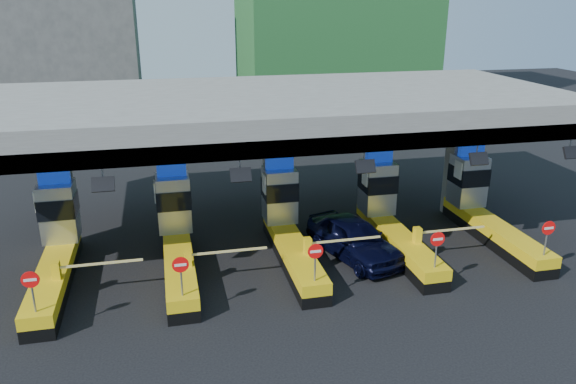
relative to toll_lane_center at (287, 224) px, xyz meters
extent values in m
plane|color=black|center=(0.00, -0.28, -1.40)|extent=(120.00, 120.00, 0.00)
cube|color=slate|center=(0.00, 2.72, 4.85)|extent=(28.00, 12.00, 1.50)
cube|color=#4C4C49|center=(0.00, -2.98, 4.45)|extent=(28.00, 0.60, 0.70)
cube|color=slate|center=(-10.00, 2.72, 1.35)|extent=(1.00, 1.00, 5.50)
cube|color=slate|center=(0.00, 2.72, 1.35)|extent=(1.00, 1.00, 5.50)
cube|color=slate|center=(10.00, 2.72, 1.35)|extent=(1.00, 1.00, 5.50)
cylinder|color=slate|center=(-7.50, -2.98, 3.85)|extent=(0.06, 0.06, 0.50)
cube|color=black|center=(-7.50, -3.18, 3.50)|extent=(0.80, 0.38, 0.54)
cylinder|color=slate|center=(-2.50, -2.98, 3.85)|extent=(0.06, 0.06, 0.50)
cube|color=black|center=(-2.50, -3.18, 3.50)|extent=(0.80, 0.38, 0.54)
cylinder|color=slate|center=(2.50, -2.98, 3.85)|extent=(0.06, 0.06, 0.50)
cube|color=black|center=(2.50, -3.18, 3.50)|extent=(0.80, 0.38, 0.54)
cylinder|color=slate|center=(7.50, -2.98, 3.85)|extent=(0.06, 0.06, 0.50)
cube|color=black|center=(7.50, -3.18, 3.50)|extent=(0.80, 0.38, 0.54)
cylinder|color=slate|center=(12.00, -2.98, 3.85)|extent=(0.06, 0.06, 0.50)
cube|color=black|center=(12.00, -3.18, 3.50)|extent=(0.80, 0.38, 0.54)
cube|color=black|center=(-10.00, -1.28, -1.15)|extent=(1.20, 8.00, 0.50)
cube|color=#E5B70C|center=(-10.00, -1.28, -0.65)|extent=(1.20, 8.00, 0.50)
cube|color=#9EA3A8|center=(-10.00, 1.52, 0.90)|extent=(1.50, 1.50, 2.60)
cube|color=black|center=(-10.00, 1.50, 1.20)|extent=(1.56, 1.56, 0.90)
cube|color=#0C2DBF|center=(-10.00, 1.52, 2.48)|extent=(1.30, 0.35, 0.55)
cube|color=white|center=(-10.80, 1.22, 1.60)|extent=(0.06, 0.70, 0.90)
cylinder|color=slate|center=(-10.00, -4.88, 0.25)|extent=(0.07, 0.07, 1.30)
cylinder|color=red|center=(-10.00, -4.91, 0.85)|extent=(0.60, 0.04, 0.60)
cube|color=white|center=(-10.00, -4.93, 0.85)|extent=(0.42, 0.02, 0.10)
cube|color=#E5B70C|center=(-9.65, -2.48, -0.05)|extent=(0.30, 0.35, 0.70)
cube|color=white|center=(-8.00, -2.48, 0.05)|extent=(3.20, 0.08, 0.08)
cube|color=black|center=(-5.00, -1.28, -1.15)|extent=(1.20, 8.00, 0.50)
cube|color=#E5B70C|center=(-5.00, -1.28, -0.65)|extent=(1.20, 8.00, 0.50)
cube|color=#9EA3A8|center=(-5.00, 1.52, 0.90)|extent=(1.50, 1.50, 2.60)
cube|color=black|center=(-5.00, 1.50, 1.20)|extent=(1.56, 1.56, 0.90)
cube|color=#0C2DBF|center=(-5.00, 1.52, 2.48)|extent=(1.30, 0.35, 0.55)
cube|color=white|center=(-5.80, 1.22, 1.60)|extent=(0.06, 0.70, 0.90)
cylinder|color=slate|center=(-5.00, -4.88, 0.25)|extent=(0.07, 0.07, 1.30)
cylinder|color=red|center=(-5.00, -4.91, 0.85)|extent=(0.60, 0.04, 0.60)
cube|color=white|center=(-5.00, -4.93, 0.85)|extent=(0.42, 0.02, 0.10)
cube|color=#E5B70C|center=(-4.65, -2.48, -0.05)|extent=(0.30, 0.35, 0.70)
cube|color=white|center=(-3.00, -2.48, 0.05)|extent=(3.20, 0.08, 0.08)
cube|color=black|center=(0.00, -1.28, -1.15)|extent=(1.20, 8.00, 0.50)
cube|color=#E5B70C|center=(0.00, -1.28, -0.65)|extent=(1.20, 8.00, 0.50)
cube|color=#9EA3A8|center=(0.00, 1.52, 0.90)|extent=(1.50, 1.50, 2.60)
cube|color=black|center=(0.00, 1.50, 1.20)|extent=(1.56, 1.56, 0.90)
cube|color=#0C2DBF|center=(0.00, 1.52, 2.48)|extent=(1.30, 0.35, 0.55)
cube|color=white|center=(-0.80, 1.22, 1.60)|extent=(0.06, 0.70, 0.90)
cylinder|color=slate|center=(0.00, -4.88, 0.25)|extent=(0.07, 0.07, 1.30)
cylinder|color=red|center=(0.00, -4.91, 0.85)|extent=(0.60, 0.04, 0.60)
cube|color=white|center=(0.00, -4.93, 0.85)|extent=(0.42, 0.02, 0.10)
cube|color=#E5B70C|center=(0.35, -2.48, -0.05)|extent=(0.30, 0.35, 0.70)
cube|color=white|center=(2.00, -2.48, 0.05)|extent=(3.20, 0.08, 0.08)
cube|color=black|center=(5.00, -1.28, -1.15)|extent=(1.20, 8.00, 0.50)
cube|color=#E5B70C|center=(5.00, -1.28, -0.65)|extent=(1.20, 8.00, 0.50)
cube|color=#9EA3A8|center=(5.00, 1.52, 0.90)|extent=(1.50, 1.50, 2.60)
cube|color=black|center=(5.00, 1.50, 1.20)|extent=(1.56, 1.56, 0.90)
cube|color=#0C2DBF|center=(5.00, 1.52, 2.48)|extent=(1.30, 0.35, 0.55)
cube|color=white|center=(4.20, 1.22, 1.60)|extent=(0.06, 0.70, 0.90)
cylinder|color=slate|center=(5.00, -4.88, 0.25)|extent=(0.07, 0.07, 1.30)
cylinder|color=red|center=(5.00, -4.91, 0.85)|extent=(0.60, 0.04, 0.60)
cube|color=white|center=(5.00, -4.93, 0.85)|extent=(0.42, 0.02, 0.10)
cube|color=#E5B70C|center=(5.35, -2.48, -0.05)|extent=(0.30, 0.35, 0.70)
cube|color=white|center=(7.00, -2.48, 0.05)|extent=(3.20, 0.08, 0.08)
cube|color=black|center=(10.00, -1.28, -1.15)|extent=(1.20, 8.00, 0.50)
cube|color=#E5B70C|center=(10.00, -1.28, -0.65)|extent=(1.20, 8.00, 0.50)
cube|color=#9EA3A8|center=(10.00, 1.52, 0.90)|extent=(1.50, 1.50, 2.60)
cube|color=black|center=(10.00, 1.50, 1.20)|extent=(1.56, 1.56, 0.90)
cube|color=#0C2DBF|center=(10.00, 1.52, 2.48)|extent=(1.30, 0.35, 0.55)
cube|color=white|center=(9.20, 1.22, 1.60)|extent=(0.06, 0.70, 0.90)
cylinder|color=slate|center=(10.00, -4.88, 0.25)|extent=(0.07, 0.07, 1.30)
cylinder|color=red|center=(10.00, -4.91, 0.85)|extent=(0.60, 0.04, 0.60)
cube|color=white|center=(10.00, -4.93, 0.85)|extent=(0.42, 0.02, 0.10)
cube|color=#E5B70C|center=(10.35, -2.48, -0.05)|extent=(0.30, 0.35, 0.70)
cube|color=white|center=(12.00, -2.48, 0.05)|extent=(3.20, 0.08, 0.08)
cube|color=#4C4C49|center=(-14.00, 35.72, 7.60)|extent=(14.00, 10.00, 18.00)
imported|color=black|center=(2.84, -1.29, -0.47)|extent=(3.72, 5.84, 1.85)
camera|label=1|loc=(-5.29, -23.33, 9.89)|focal=35.00mm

